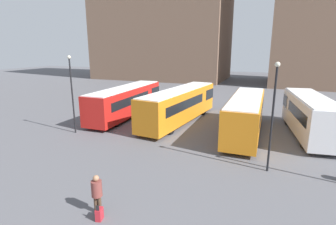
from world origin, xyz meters
TOP-DOWN VIEW (x-y plane):
  - building_block_left at (-19.37, 55.38)m, footprint 29.57×16.49m
  - bus_0 at (-8.49, 20.35)m, footprint 2.78×11.79m
  - bus_1 at (-2.63, 20.44)m, footprint 3.81×12.51m
  - bus_2 at (3.64, 18.86)m, footprint 2.61×10.91m
  - bus_3 at (8.48, 20.33)m, footprint 3.77×10.03m
  - traveler at (-1.06, 5.25)m, footprint 0.55×0.55m
  - suitcase at (-0.71, 4.87)m, footprint 0.32×0.42m
  - lamp_post_1 at (5.63, 12.26)m, footprint 0.28×0.28m
  - lamp_post_2 at (-9.68, 13.80)m, footprint 0.28×0.28m

SIDE VIEW (x-z plane):
  - suitcase at x=-0.71m, z-range -0.11..0.63m
  - traveler at x=-1.06m, z-range 0.17..1.94m
  - bus_0 at x=-8.49m, z-range 0.14..3.21m
  - bus_2 at x=3.64m, z-range 0.14..3.28m
  - bus_1 at x=-2.63m, z-range 0.15..3.33m
  - bus_3 at x=8.48m, z-range 0.14..3.36m
  - lamp_post_1 at x=5.63m, z-range 0.51..6.77m
  - lamp_post_2 at x=-9.68m, z-range 0.52..6.92m
  - building_block_left at x=-19.37m, z-range 0.00..31.99m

